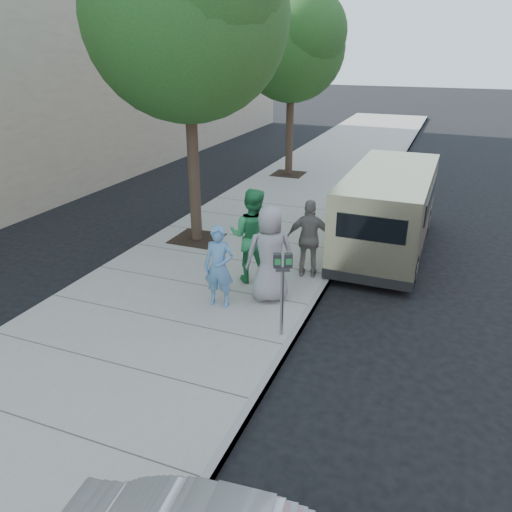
% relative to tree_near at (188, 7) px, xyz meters
% --- Properties ---
extents(ground, '(120.00, 120.00, 0.00)m').
position_rel_tree_near_xyz_m(ground, '(2.25, -2.40, -5.55)').
color(ground, black).
rests_on(ground, ground).
extents(sidewalk, '(5.00, 60.00, 0.15)m').
position_rel_tree_near_xyz_m(sidewalk, '(1.25, -2.40, -5.47)').
color(sidewalk, gray).
rests_on(sidewalk, ground).
extents(curb_face, '(0.12, 60.00, 0.16)m').
position_rel_tree_near_xyz_m(curb_face, '(3.69, -2.40, -5.47)').
color(curb_face, gray).
rests_on(curb_face, ground).
extents(tree_near, '(4.62, 4.60, 7.53)m').
position_rel_tree_near_xyz_m(tree_near, '(0.00, 0.00, 0.00)').
color(tree_near, black).
rests_on(tree_near, sidewalk).
extents(tree_far, '(3.92, 3.80, 6.49)m').
position_rel_tree_near_xyz_m(tree_far, '(-0.00, 7.60, -0.66)').
color(tree_far, black).
rests_on(tree_far, sidewalk).
extents(parking_meter, '(0.33, 0.23, 1.51)m').
position_rel_tree_near_xyz_m(parking_meter, '(3.50, -3.60, -4.30)').
color(parking_meter, gray).
rests_on(parking_meter, sidewalk).
extents(van, '(1.91, 5.53, 2.04)m').
position_rel_tree_near_xyz_m(van, '(4.55, 1.39, -4.47)').
color(van, beige).
rests_on(van, ground).
extents(person_officer, '(0.63, 0.45, 1.60)m').
position_rel_tree_near_xyz_m(person_officer, '(2.05, -3.01, -4.60)').
color(person_officer, '#5C93C5').
rests_on(person_officer, sidewalk).
extents(person_green_shirt, '(1.05, 0.86, 2.01)m').
position_rel_tree_near_xyz_m(person_green_shirt, '(2.22, -1.76, -4.39)').
color(person_green_shirt, '#309451').
rests_on(person_green_shirt, sidewalk).
extents(person_gray_shirt, '(1.11, 0.99, 1.91)m').
position_rel_tree_near_xyz_m(person_gray_shirt, '(2.85, -2.43, -4.44)').
color(person_gray_shirt, gray).
rests_on(person_gray_shirt, sidewalk).
extents(person_striped_polo, '(1.06, 0.62, 1.70)m').
position_rel_tree_near_xyz_m(person_striped_polo, '(3.27, -1.11, -4.55)').
color(person_striped_polo, slate).
rests_on(person_striped_polo, sidewalk).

